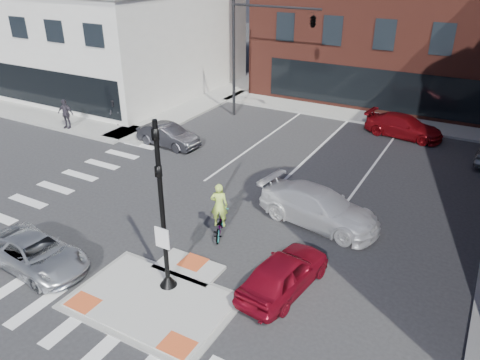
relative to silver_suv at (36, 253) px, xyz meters
The scene contains 16 objects.
ground 5.03m from the silver_suv, 11.54° to the left, with size 120.00×120.00×0.00m, color #28282B.
refuge_island 4.98m from the silver_suv, ahead, with size 5.40×4.65×0.13m.
sidewalk_nw 20.16m from the silver_suv, 126.08° to the left, with size 23.50×20.50×0.15m.
sidewalk_n 24.32m from the silver_suv, 71.05° to the left, with size 26.00×3.00×0.15m, color gray.
building_nw 27.30m from the silver_suv, 129.15° to the left, with size 20.40×16.40×14.40m.
building_far_left 53.19m from the silver_suv, 89.03° to the left, with size 10.00×12.00×10.00m, color slate.
signal_pole 5.38m from the silver_suv, 15.91° to the left, with size 0.60×0.60×5.98m.
mast_arm_signal 19.86m from the silver_suv, 85.72° to the left, with size 6.10×2.24×8.00m.
silver_suv is the anchor object (origin of this frame).
red_sedan 9.01m from the silver_suv, 21.23° to the left, with size 1.64×4.07×1.39m, color maroon.
white_pickup 11.22m from the silver_suv, 45.49° to the left, with size 2.15×5.30×1.54m, color white.
bg_car_dark 12.39m from the silver_suv, 104.43° to the left, with size 1.37×3.94×1.30m, color #26262B.
bg_car_red 22.20m from the silver_suv, 66.66° to the left, with size 1.92×4.72×1.37m, color maroon.
cyclist 6.95m from the silver_suv, 47.53° to the left, with size 1.35×1.98×2.33m.
pedestrian_a 15.35m from the silver_suv, 122.09° to the left, with size 0.82×0.64×1.70m, color black.
pedestrian_b 15.20m from the silver_suv, 133.61° to the left, with size 1.11×0.46×1.89m, color #312D37.
Camera 1 is at (8.45, -9.64, 10.49)m, focal length 35.00 mm.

